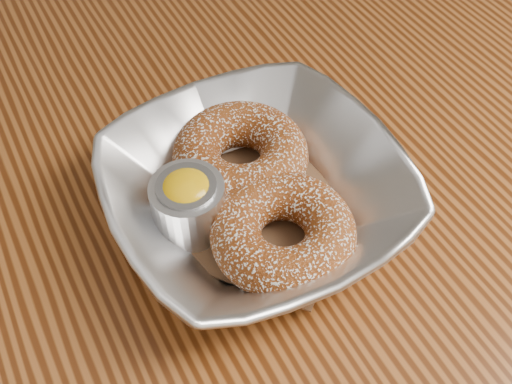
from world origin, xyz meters
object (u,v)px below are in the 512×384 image
ramekin (188,203)px  table (200,257)px  serving_bowl (256,193)px  donut_front (283,233)px  donut_back (240,155)px

ramekin → table: bearing=66.7°
table → ramekin: size_ratio=20.84×
table → serving_bowl: bearing=-49.7°
serving_bowl → ramekin: 0.05m
table → donut_front: (0.04, -0.09, 0.13)m
table → donut_back: size_ratio=10.54×
donut_front → ramekin: ramekin is taller
serving_bowl → donut_back: 0.04m
donut_front → ramekin: 0.08m
table → serving_bowl: serving_bowl is taller
serving_bowl → donut_back: bearing=79.7°
table → donut_front: size_ratio=10.82×
table → ramekin: bearing=-113.3°
donut_back → ramekin: (-0.06, -0.03, 0.01)m
donut_back → serving_bowl: bearing=-100.3°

